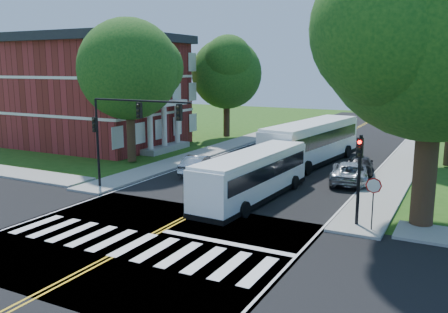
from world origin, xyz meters
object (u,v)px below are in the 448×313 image
Objects in this scene: signal_ne at (359,168)px; hatchback at (198,164)px; signal_nw at (125,123)px; dark_sedan at (361,165)px; bus_follow at (312,142)px; bus_lead at (253,175)px; suv at (349,172)px.

hatchback is (-12.80, 6.51, -2.24)m from signal_ne.
signal_nw reaches higher than dark_sedan.
bus_follow is 3.04× the size of dark_sedan.
signal_ne is 6.98m from bus_lead.
bus_lead is at bearing 55.40° from dark_sedan.
signal_nw is 0.65× the size of bus_lead.
signal_ne reaches higher than bus_follow.
signal_ne is at bearing 164.77° from bus_lead.
suv is 1.18× the size of dark_sedan.
bus_lead reaches higher than hatchback.
signal_nw is 16.05m from bus_follow.
hatchback is (-6.24, -7.44, -1.08)m from bus_follow.
bus_lead is 0.82× the size of bus_follow.
hatchback is at bearing 16.33° from dark_sedan.
signal_nw reaches higher than signal_ne.
hatchback is 0.98× the size of dark_sedan.
suv is at bearing 104.96° from signal_ne.
signal_nw reaches higher than hatchback.
bus_follow is 6.60m from suv.
bus_follow is 9.77m from hatchback.
signal_nw reaches higher than bus_follow.
bus_lead reaches higher than suv.
bus_follow is 4.74m from dark_sedan.
signal_ne is 1.00× the size of dark_sedan.
bus_lead is at bearing 97.34° from bus_follow.
signal_nw is 15.15m from suv.
signal_nw is 8.39m from bus_lead.
bus_follow is 2.57× the size of suv.
bus_lead is at bearing 161.76° from signal_ne.
hatchback is at bearing 153.05° from signal_ne.
bus_lead is 10.92m from dark_sedan.
bus_lead is 2.50× the size of dark_sedan.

